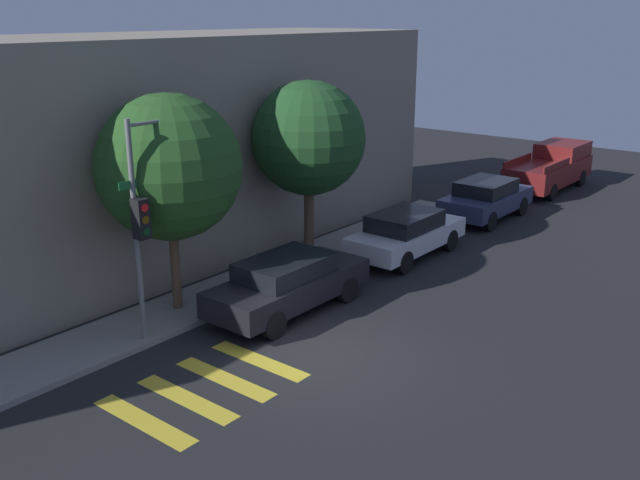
# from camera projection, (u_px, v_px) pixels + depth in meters

# --- Properties ---
(ground_plane) EXTENTS (60.00, 60.00, 0.00)m
(ground_plane) POSITION_uv_depth(u_px,v_px,m) (315.00, 355.00, 15.94)
(ground_plane) COLOR black
(sidewalk) EXTENTS (26.00, 1.97, 0.14)m
(sidewalk) POSITION_uv_depth(u_px,v_px,m) (190.00, 306.00, 18.42)
(sidewalk) COLOR gray
(sidewalk) RESTS_ON ground
(building_row) EXTENTS (26.00, 6.00, 6.71)m
(building_row) POSITION_uv_depth(u_px,v_px,m) (79.00, 160.00, 20.04)
(building_row) COLOR gray
(building_row) RESTS_ON ground
(crosswalk) EXTENTS (3.59, 2.60, 0.00)m
(crosswalk) POSITION_uv_depth(u_px,v_px,m) (206.00, 388.00, 14.54)
(crosswalk) COLOR gold
(crosswalk) RESTS_ON ground
(traffic_light_pole) EXTENTS (2.62, 0.56, 5.20)m
(traffic_light_pole) POSITION_uv_depth(u_px,v_px,m) (155.00, 196.00, 15.80)
(traffic_light_pole) COLOR slate
(traffic_light_pole) RESTS_ON ground
(sedan_near_corner) EXTENTS (4.64, 1.79, 1.47)m
(sedan_near_corner) POSITION_uv_depth(u_px,v_px,m) (288.00, 283.00, 18.06)
(sedan_near_corner) COLOR black
(sedan_near_corner) RESTS_ON ground
(sedan_middle) EXTENTS (4.39, 1.83, 1.44)m
(sedan_middle) POSITION_uv_depth(u_px,v_px,m) (406.00, 233.00, 22.19)
(sedan_middle) COLOR silver
(sedan_middle) RESTS_ON ground
(sedan_far_end) EXTENTS (4.24, 1.87, 1.48)m
(sedan_far_end) POSITION_uv_depth(u_px,v_px,m) (486.00, 198.00, 26.26)
(sedan_far_end) COLOR #2D3351
(sedan_far_end) RESTS_ON ground
(pickup_truck) EXTENTS (5.38, 1.95, 1.86)m
(pickup_truck) POSITION_uv_depth(u_px,v_px,m) (551.00, 167.00, 30.78)
(pickup_truck) COLOR maroon
(pickup_truck) RESTS_ON ground
(tree_near_corner) EXTENTS (3.55, 3.55, 5.55)m
(tree_near_corner) POSITION_uv_depth(u_px,v_px,m) (169.00, 168.00, 17.09)
(tree_near_corner) COLOR brown
(tree_near_corner) RESTS_ON ground
(tree_midblock) EXTENTS (3.39, 3.39, 5.48)m
(tree_midblock) POSITION_uv_depth(u_px,v_px,m) (309.00, 139.00, 20.98)
(tree_midblock) COLOR brown
(tree_midblock) RESTS_ON ground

